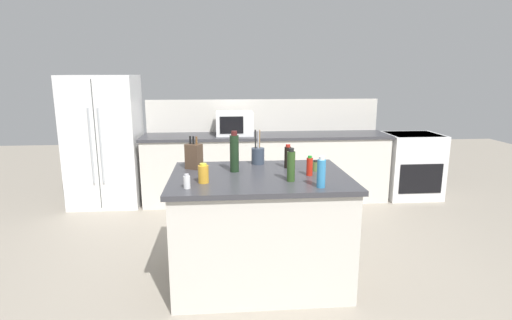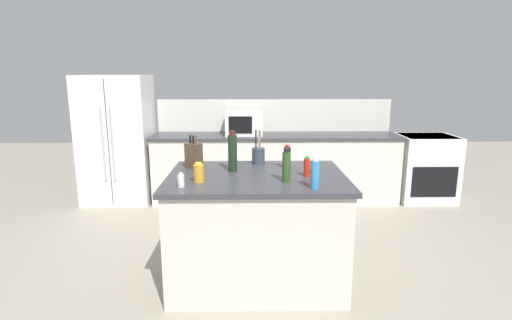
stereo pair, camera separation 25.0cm
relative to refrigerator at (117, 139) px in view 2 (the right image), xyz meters
The scene contains 17 objects.
ground_plane 3.06m from the refrigerator, 49.98° to the right, with size 14.00×14.00×0.00m, color gray.
back_counter_run 2.23m from the refrigerator, ahead, with size 3.38×0.66×0.94m.
wall_backsplash 2.23m from the refrigerator, ahead, with size 3.34×0.03×0.46m, color beige.
kitchen_island 2.96m from the refrigerator, 49.98° to the right, with size 1.48×1.08×0.94m.
refrigerator is the anchor object (origin of this frame).
range_oven 4.32m from the refrigerator, ahead, with size 0.76×0.65×0.92m.
microwave 1.77m from the refrigerator, ahead, with size 0.50×0.39×0.32m.
knife_block 2.39m from the refrigerator, 56.06° to the right, with size 0.16×0.15×0.29m.
utensil_crock 2.66m from the refrigerator, 43.92° to the right, with size 0.12×0.12×0.32m.
hot_sauce_bottle 3.26m from the refrigerator, 45.06° to the right, with size 0.05×0.05×0.17m.
wine_bottle 2.72m from the refrigerator, 51.50° to the right, with size 0.08×0.08×0.35m.
dish_soap_bottle 3.52m from the refrigerator, 49.00° to the right, with size 0.06×0.06×0.23m.
soy_sauce_bottle 2.97m from the refrigerator, 43.04° to the right, with size 0.06×0.06×0.21m.
spice_jar_oregano 3.22m from the refrigerator, 42.21° to the right, with size 0.05×0.05×0.10m.
honey_jar 2.85m from the refrigerator, 59.74° to the right, with size 0.08×0.08×0.15m.
olive_oil_bottle 3.25m from the refrigerator, 49.37° to the right, with size 0.06×0.06×0.26m.
salt_shaker 2.92m from the refrigerator, 63.11° to the right, with size 0.05×0.05×0.11m.
Camera 2 is at (-0.06, -3.22, 1.78)m, focal length 28.00 mm.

